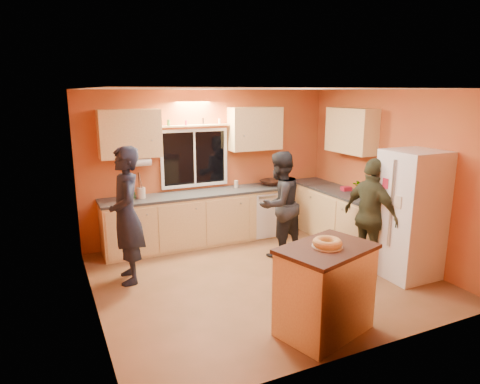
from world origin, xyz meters
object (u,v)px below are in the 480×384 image
island (325,289)px  person_right (371,216)px  person_left (127,216)px  refrigerator (411,215)px  person_center (279,204)px

island → person_right: bearing=17.6°
person_left → person_right: (3.22, -1.16, -0.10)m
refrigerator → island: refrigerator is taller
island → person_right: (1.55, 1.06, 0.34)m
person_right → refrigerator: bearing=-137.8°
person_center → person_left: bearing=-19.9°
person_left → person_right: bearing=74.3°
refrigerator → person_left: person_left is taller
person_left → person_right: 3.42m
island → person_left: 2.81m
island → person_center: 2.33m
island → person_right: size_ratio=0.70×
person_right → person_left: bearing=63.9°
island → person_center: (0.70, 2.20, 0.34)m
person_center → person_right: size_ratio=1.00×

